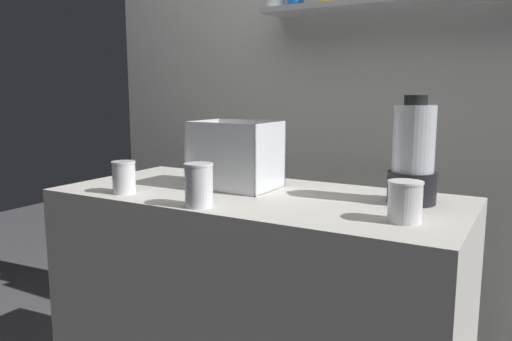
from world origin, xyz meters
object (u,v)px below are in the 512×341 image
Objects in this scene: carrot_display_bin at (237,168)px; juice_cup_beet_middle at (405,205)px; juice_cup_mango_left at (199,188)px; blender_pitcher at (413,158)px; juice_cup_carrot_far_left at (124,179)px.

carrot_display_bin is 2.61× the size of juice_cup_beet_middle.
carrot_display_bin is at bearing 100.70° from juice_cup_mango_left.
juice_cup_mango_left is at bearing -79.30° from carrot_display_bin.
juice_cup_mango_left is at bearing -167.56° from juice_cup_beet_middle.
carrot_display_bin is 0.67m from juice_cup_beet_middle.
juice_cup_mango_left is at bearing -145.78° from blender_pitcher.
blender_pitcher reaches higher than juice_cup_mango_left.
blender_pitcher is at bearing 20.69° from juice_cup_carrot_far_left.
juice_cup_beet_middle is at bearing 5.74° from juice_cup_carrot_far_left.
juice_cup_mango_left is (0.34, -0.04, 0.01)m from juice_cup_carrot_far_left.
juice_cup_beet_middle is at bearing 12.44° from juice_cup_mango_left.
juice_cup_carrot_far_left is (-0.89, -0.34, -0.10)m from blender_pitcher.
blender_pitcher is at bearing 34.22° from juice_cup_mango_left.
carrot_display_bin is 0.40m from juice_cup_carrot_far_left.
juice_cup_mango_left is (-0.55, -0.37, -0.09)m from blender_pitcher.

